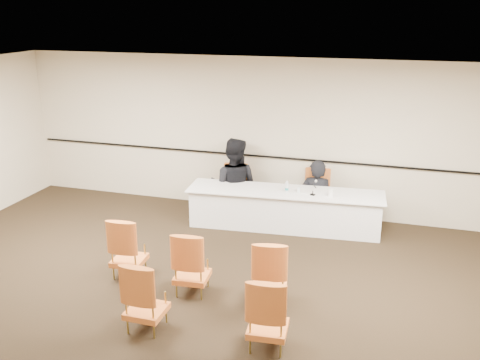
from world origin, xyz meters
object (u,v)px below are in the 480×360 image
Objects in this scene: panelist_second at (234,187)px; aud_chair_back_right at (268,312)px; water_bottle at (287,187)px; drinking_glass at (299,190)px; panelist_main_chair at (316,195)px; aud_chair_front_mid at (192,262)px; panelist_second_chair at (234,190)px; panel_table at (285,209)px; coffee_cup at (331,193)px; aud_chair_front_left at (128,246)px; aud_chair_front_right at (270,271)px; panelist_main at (316,204)px; microphone at (313,188)px; aud_chair_back_mid at (146,295)px.

panelist_second reaches higher than aud_chair_back_right.
drinking_glass is (0.21, 0.04, -0.05)m from water_bottle.
aud_chair_front_mid is at bearing -115.59° from panelist_main_chair.
panelist_main_chair is 0.69m from drinking_glass.
panelist_second_chair is 1.30m from water_bottle.
panelist_main_chair is (0.49, 0.58, 0.12)m from panel_table.
panelist_main_chair and aud_chair_back_right have the same top height.
aud_chair_back_right is at bearing -72.16° from panelist_second_chair.
panelist_second is 2.02m from coffee_cup.
drinking_glass is 0.11× the size of aud_chair_front_left.
panelist_second_chair is 2.02m from coffee_cup.
panelist_second reaches higher than aud_chair_front_right.
panelist_main_chair and aud_chair_front_mid have the same top height.
panel_table is 2.05× the size of panelist_main.
microphone is at bearing 76.48° from aud_chair_front_right.
coffee_cup reaches higher than panel_table.
panelist_main_chair is 4.57× the size of water_bottle.
panelist_second is at bearing 161.82° from drinking_glass.
aud_chair_back_right is (-0.24, -3.55, -0.30)m from coffee_cup.
panelist_main_chair is (0.00, 0.00, 0.17)m from panelist_main.
panelist_main is 1.82× the size of aud_chair_front_mid.
panelist_second_chair is at bearing 180.00° from panelist_second.
aud_chair_front_left and aud_chair_back_mid have the same top height.
panelist_second is 2.06× the size of aud_chair_back_right.
coffee_cup is (0.34, -0.64, 0.30)m from panelist_main_chair.
panelist_main reaches higher than drinking_glass.
coffee_cup is at bearing 15.00° from microphone.
microphone is 0.26× the size of aud_chair_front_right.
panelist_main is at bearing 77.67° from aud_chair_front_right.
panelist_second_chair reaches higher than water_bottle.
panel_table is at bearing 50.76° from panelist_main.
panelist_main_chair is 1.00× the size of aud_chair_back_mid.
panelist_second is 9.40× the size of water_bottle.
panelist_second is (-1.60, -0.14, 0.22)m from panelist_main.
panel_table is 0.46m from water_bottle.
aud_chair_back_mid is at bearing -107.38° from aud_chair_front_mid.
aud_chair_front_right is 1.01m from aud_chair_back_right.
drinking_glass is at bearing 68.72° from panelist_main.
aud_chair_front_left is at bearing -127.69° from water_bottle.
aud_chair_front_mid is at bearing 70.03° from panelist_main.
panelist_second is at bearing 157.01° from water_bottle.
microphone is at bearing -15.23° from drinking_glass.
aud_chair_front_mid reaches higher than panel_table.
aud_chair_front_left reaches higher than coffee_cup.
coffee_cup is 0.14× the size of aud_chair_front_right.
coffee_cup is at bearing 63.93° from aud_chair_back_mid.
panelist_main reaches higher than panelist_main_chair.
coffee_cup is (0.79, -0.01, -0.04)m from water_bottle.
panelist_second is at bearing 180.00° from panelist_main_chair.
aud_chair_front_mid is at bearing -106.61° from water_bottle.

